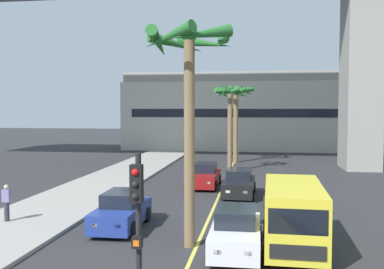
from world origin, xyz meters
name	(u,v)px	position (x,y,z in m)	size (l,w,h in m)	color
sidewalk_left	(9,230)	(-8.00, 16.00, 0.07)	(4.80, 80.00, 0.15)	#9E9991
lane_stripe_center	(218,199)	(0.00, 24.00, 0.00)	(0.14, 56.00, 0.01)	#DBCC4C
pier_building_backdrop	(240,112)	(0.00, 55.79, 4.72)	(28.91, 8.04, 9.57)	beige
car_queue_front	(239,184)	(1.17, 24.95, 0.72)	(1.92, 4.14, 1.56)	black
car_queue_second	(122,211)	(-3.52, 17.24, 0.72)	(1.87, 4.12, 1.56)	navy
car_queue_third	(236,232)	(1.47, 14.76, 0.72)	(1.84, 4.10, 1.56)	white
car_queue_fourth	(288,197)	(3.75, 21.50, 0.72)	(1.87, 4.12, 1.56)	#0C4728
car_queue_fifth	(205,176)	(-1.16, 27.70, 0.72)	(1.87, 4.12, 1.56)	maroon
delivery_van	(293,214)	(3.51, 15.33, 1.29)	(2.27, 5.30, 2.36)	yellow
traffic_light_median_near	(138,226)	(-0.19, 7.76, 2.71)	(0.24, 0.37, 4.20)	black
palm_tree_near_median	(236,101)	(0.17, 41.43, 5.85)	(3.42, 3.51, 7.27)	brown
palm_tree_mid_median	(230,103)	(0.00, 35.18, 5.61)	(2.76, 2.72, 6.98)	brown
palm_tree_far_median	(188,71)	(-0.29, 15.09, 6.47)	(3.36, 3.53, 8.09)	brown
pedestrian_mid_block	(7,202)	(-8.71, 17.07, 1.00)	(0.34, 0.22, 1.62)	#2D2D38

